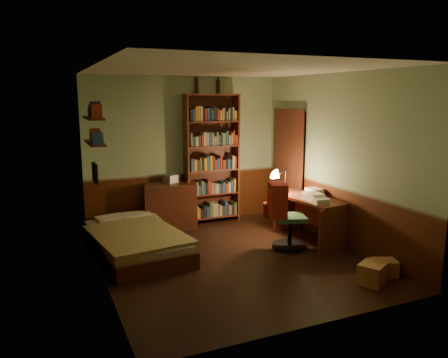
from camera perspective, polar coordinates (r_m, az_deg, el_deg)
name	(u,v)px	position (r m, az deg, el deg)	size (l,w,h in m)	color
floor	(231,259)	(6.26, 0.93, -10.43)	(3.50, 4.00, 0.02)	black
ceiling	(232,68)	(5.85, 1.00, 14.25)	(3.50, 4.00, 0.02)	silver
wall_back	(185,151)	(7.77, -5.18, 3.66)	(3.50, 0.02, 2.60)	#90AF87
wall_left	(98,177)	(5.44, -16.17, 0.25)	(0.02, 4.00, 2.60)	#90AF87
wall_right	(337,160)	(6.83, 14.55, 2.38)	(0.02, 4.00, 2.60)	#90AF87
wall_front	(319,199)	(4.20, 12.36, -2.57)	(3.50, 0.02, 2.60)	#90AF87
doorway	(289,167)	(7.90, 8.45, 1.50)	(0.06, 0.90, 2.00)	black
door_trim	(287,168)	(7.89, 8.23, 1.49)	(0.02, 0.98, 2.08)	#451F14
bed	(134,233)	(6.53, -11.63, -6.86)	(1.09, 2.04, 0.60)	olive
dresser	(171,206)	(7.61, -6.91, -3.50)	(0.88, 0.44, 0.78)	#552618
mini_stereo	(172,178)	(7.65, -6.81, 0.09)	(0.26, 0.20, 0.14)	#B2B2B7
bookshelf	(212,159)	(7.80, -1.61, 2.60)	(0.98, 0.31, 2.30)	#552618
bottle_left	(197,86)	(7.74, -3.56, 12.02)	(0.07, 0.07, 0.26)	black
bottle_right	(218,87)	(7.89, -0.75, 11.95)	(0.06, 0.06, 0.24)	black
desk	(307,219)	(7.04, 10.84, -5.11)	(0.55, 1.32, 0.71)	#552618
paper_stack	(314,191)	(7.11, 11.71, -1.60)	(0.19, 0.26, 0.11)	silver
desk_lamp	(286,175)	(7.18, 8.04, 0.52)	(0.17, 0.17, 0.57)	black
office_chair	(290,213)	(6.59, 8.66, -4.44)	(0.54, 0.48, 1.08)	#2E5937
red_jacket	(277,162)	(6.24, 7.00, 2.20)	(0.23, 0.42, 0.50)	#A4281B
wall_shelf_lower	(95,143)	(6.50, -16.53, 4.55)	(0.20, 0.90, 0.03)	#552618
wall_shelf_upper	(93,118)	(6.47, -16.69, 7.63)	(0.20, 0.90, 0.03)	#552618
framed_picture	(95,173)	(6.04, -16.51, 0.76)	(0.04, 0.32, 0.26)	black
cardboard_box_a	(373,273)	(5.73, 18.84, -11.60)	(0.34, 0.27, 0.26)	#9F7743
cardboard_box_b	(385,268)	(6.04, 20.24, -10.80)	(0.29, 0.24, 0.20)	#9F7743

